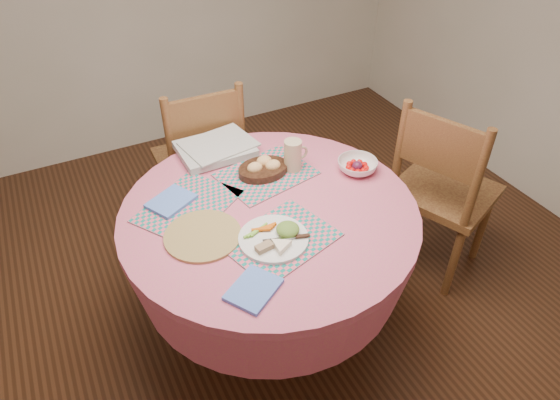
{
  "coord_description": "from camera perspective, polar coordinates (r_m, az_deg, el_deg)",
  "views": [
    {
      "loc": [
        -0.69,
        -1.43,
        2.06
      ],
      "look_at": [
        0.05,
        0.0,
        0.78
      ],
      "focal_mm": 32.0,
      "sensor_mm": 36.0,
      "label": 1
    }
  ],
  "objects": [
    {
      "name": "ground",
      "position": [
        2.6,
        -1.01,
        -13.92
      ],
      "size": [
        4.0,
        4.0,
        0.0
      ],
      "primitive_type": "plane",
      "color": "#331C0F",
      "rests_on": "ground"
    },
    {
      "name": "dining_table",
      "position": [
        2.19,
        -1.17,
        -4.99
      ],
      "size": [
        1.24,
        1.24,
        0.75
      ],
      "color": "#D16173",
      "rests_on": "ground"
    },
    {
      "name": "chair_right",
      "position": [
        2.65,
        17.93,
        1.17
      ],
      "size": [
        0.6,
        0.61,
        1.02
      ],
      "rotation": [
        0.0,
        0.0,
        1.96
      ],
      "color": "brown",
      "rests_on": "ground"
    },
    {
      "name": "chair_back",
      "position": [
        2.81,
        -8.89,
        4.7
      ],
      "size": [
        0.47,
        0.45,
        0.99
      ],
      "rotation": [
        0.0,
        0.0,
        3.11
      ],
      "color": "brown",
      "rests_on": "ground"
    },
    {
      "name": "placemat_front",
      "position": [
        1.91,
        0.06,
        -4.53
      ],
      "size": [
        0.47,
        0.4,
        0.01
      ],
      "primitive_type": "cube",
      "rotation": [
        0.0,
        0.0,
        0.28
      ],
      "color": "#157B74",
      "rests_on": "dining_table"
    },
    {
      "name": "placemat_left",
      "position": [
        2.1,
        -10.45,
        -0.67
      ],
      "size": [
        0.5,
        0.47,
        0.01
      ],
      "primitive_type": "cube",
      "rotation": [
        0.0,
        0.0,
        0.58
      ],
      "color": "#157B74",
      "rests_on": "dining_table"
    },
    {
      "name": "placemat_back",
      "position": [
        2.25,
        -1.59,
        2.99
      ],
      "size": [
        0.45,
        0.37,
        0.01
      ],
      "primitive_type": "cube",
      "rotation": [
        0.0,
        0.0,
        0.2
      ],
      "color": "#157B74",
      "rests_on": "dining_table"
    },
    {
      "name": "wicker_trivet",
      "position": [
        1.95,
        -8.82,
        -4.03
      ],
      "size": [
        0.3,
        0.3,
        0.01
      ],
      "primitive_type": "cylinder",
      "color": "olive",
      "rests_on": "dining_table"
    },
    {
      "name": "napkin_near",
      "position": [
        1.74,
        -3.04,
        -10.16
      ],
      "size": [
        0.23,
        0.21,
        0.01
      ],
      "primitive_type": "cube",
      "rotation": [
        0.0,
        0.0,
        0.56
      ],
      "color": "#577FE0",
      "rests_on": "dining_table"
    },
    {
      "name": "napkin_far",
      "position": [
        2.12,
        -12.33,
        -0.13
      ],
      "size": [
        0.22,
        0.21,
        0.01
      ],
      "primitive_type": "cube",
      "rotation": [
        0.0,
        0.0,
        0.49
      ],
      "color": "#577FE0",
      "rests_on": "placemat_left"
    },
    {
      "name": "dinner_plate",
      "position": [
        1.9,
        -0.48,
        -4.28
      ],
      "size": [
        0.27,
        0.27,
        0.05
      ],
      "rotation": [
        0.0,
        0.0,
        0.14
      ],
      "color": "white",
      "rests_on": "placemat_front"
    },
    {
      "name": "bread_bowl",
      "position": [
        2.24,
        -1.93,
        3.7
      ],
      "size": [
        0.23,
        0.23,
        0.08
      ],
      "color": "black",
      "rests_on": "placemat_back"
    },
    {
      "name": "latte_mug",
      "position": [
        2.24,
        1.52,
        5.16
      ],
      "size": [
        0.12,
        0.08,
        0.14
      ],
      "color": "#C6B088",
      "rests_on": "placemat_back"
    },
    {
      "name": "fruit_bowl",
      "position": [
        2.29,
        8.83,
        3.86
      ],
      "size": [
        0.2,
        0.2,
        0.06
      ],
      "rotation": [
        0.0,
        0.0,
        -0.14
      ],
      "color": "white",
      "rests_on": "dining_table"
    },
    {
      "name": "newspaper_stack",
      "position": [
        2.4,
        -7.35,
        5.9
      ],
      "size": [
        0.37,
        0.3,
        0.04
      ],
      "rotation": [
        0.0,
        0.0,
        0.01
      ],
      "color": "silver",
      "rests_on": "dining_table"
    }
  ]
}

